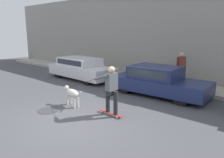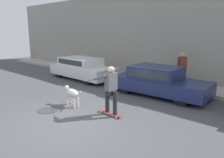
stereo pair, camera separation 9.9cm
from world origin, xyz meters
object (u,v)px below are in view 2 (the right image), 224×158
object	(u,v)px
parked_car_0	(82,68)
parked_car_1	(158,81)
dog	(72,93)
pedestrian_with_bag	(182,67)
skateboarder	(111,88)

from	to	relation	value
parked_car_0	parked_car_1	xyz separation A→B (m)	(5.09, -0.00, -0.01)
dog	pedestrian_with_bag	size ratio (longest dim) A/B	0.73
parked_car_1	skateboarder	world-z (taller)	skateboarder
parked_car_0	parked_car_1	size ratio (longest dim) A/B	1.02
parked_car_1	dog	world-z (taller)	parked_car_1
skateboarder	pedestrian_with_bag	distance (m)	5.02
parked_car_0	pedestrian_with_bag	size ratio (longest dim) A/B	2.76
parked_car_0	parked_car_1	world-z (taller)	parked_car_1
dog	parked_car_0	bearing A→B (deg)	-36.84
parked_car_1	skateboarder	bearing A→B (deg)	-90.94
parked_car_0	skateboarder	bearing A→B (deg)	-29.47
skateboarder	pedestrian_with_bag	world-z (taller)	pedestrian_with_bag
pedestrian_with_bag	dog	bearing A→B (deg)	-81.02
parked_car_1	skateboarder	distance (m)	3.21
parked_car_1	dog	bearing A→B (deg)	-118.24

